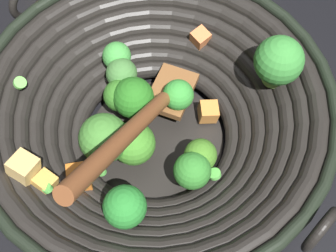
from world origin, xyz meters
The scene contains 2 objects.
ground_plane centered at (0.00, 0.00, 0.00)m, with size 4.00×4.00×0.00m, color black.
wok centered at (0.00, 0.00, 0.07)m, with size 0.42×0.42×0.22m.
Camera 1 is at (-0.00, -0.28, 0.55)m, focal length 50.71 mm.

